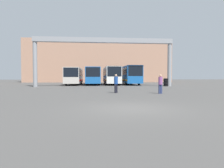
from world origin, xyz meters
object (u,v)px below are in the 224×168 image
at_px(bus_slot_2, 111,75).
at_px(pedestrian_far_center, 116,83).
at_px(bus_slot_0, 74,75).
at_px(bus_slot_1, 93,75).
at_px(pedestrian_near_right, 160,83).
at_px(bus_slot_3, 129,74).
at_px(tire_stack, 167,82).

height_order(bus_slot_2, pedestrian_far_center, bus_slot_2).
height_order(bus_slot_0, bus_slot_1, bus_slot_1).
height_order(bus_slot_2, pedestrian_near_right, bus_slot_2).
distance_m(pedestrian_near_right, pedestrian_far_center, 3.86).
bearing_deg(bus_slot_3, bus_slot_2, -176.85).
xyz_separation_m(bus_slot_2, bus_slot_3, (3.41, 0.19, 0.09)).
height_order(bus_slot_1, bus_slot_2, bus_slot_2).
xyz_separation_m(bus_slot_3, pedestrian_near_right, (-1.09, -20.60, -1.05)).
height_order(bus_slot_3, pedestrian_near_right, bus_slot_3).
bearing_deg(bus_slot_0, bus_slot_2, -4.03).
distance_m(pedestrian_near_right, tire_stack, 14.47).
distance_m(bus_slot_1, pedestrian_near_right, 21.61).
bearing_deg(pedestrian_near_right, pedestrian_far_center, 163.61).
bearing_deg(bus_slot_1, tire_stack, -33.35).
bearing_deg(tire_stack, bus_slot_0, 152.90).
distance_m(bus_slot_3, pedestrian_far_center, 20.07).
bearing_deg(bus_slot_2, bus_slot_0, 175.97).
bearing_deg(pedestrian_near_right, bus_slot_3, 87.65).
xyz_separation_m(pedestrian_near_right, tire_stack, (5.64, 13.33, -0.28)).
relative_size(bus_slot_2, tire_stack, 9.01).
height_order(bus_slot_0, pedestrian_far_center, bus_slot_0).
height_order(bus_slot_0, tire_stack, bus_slot_0).
bearing_deg(pedestrian_near_right, bus_slot_0, 114.34).
relative_size(pedestrian_far_center, tire_stack, 1.39).
distance_m(bus_slot_2, bus_slot_3, 3.42).
relative_size(bus_slot_0, tire_stack, 9.81).
relative_size(bus_slot_1, bus_slot_2, 1.07).
bearing_deg(bus_slot_0, tire_stack, -27.10).
bearing_deg(pedestrian_near_right, bus_slot_1, 106.09).
height_order(bus_slot_1, pedestrian_far_center, bus_slot_1).
relative_size(bus_slot_1, pedestrian_far_center, 6.94).
relative_size(bus_slot_0, pedestrian_far_center, 7.04).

